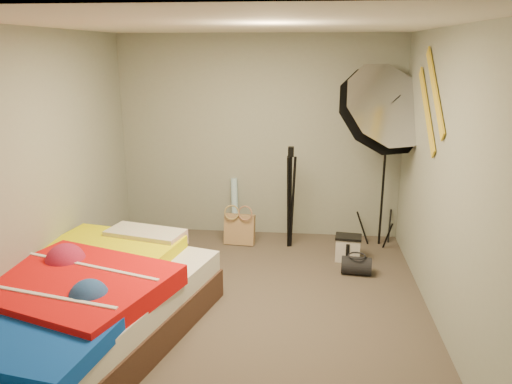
# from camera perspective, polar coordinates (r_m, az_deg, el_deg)

# --- Properties ---
(floor) EXTENTS (4.00, 4.00, 0.00)m
(floor) POSITION_cam_1_polar(r_m,az_deg,el_deg) (4.77, -1.98, -13.03)
(floor) COLOR brown
(floor) RESTS_ON ground
(ceiling) EXTENTS (4.00, 4.00, 0.00)m
(ceiling) POSITION_cam_1_polar(r_m,az_deg,el_deg) (4.17, -2.32, 18.55)
(ceiling) COLOR silver
(ceiling) RESTS_ON wall_back
(wall_back) EXTENTS (3.50, 0.00, 3.50)m
(wall_back) POSITION_cam_1_polar(r_m,az_deg,el_deg) (6.25, 0.39, 6.22)
(wall_back) COLOR gray
(wall_back) RESTS_ON floor
(wall_front) EXTENTS (3.50, 0.00, 3.50)m
(wall_front) POSITION_cam_1_polar(r_m,az_deg,el_deg) (2.45, -8.64, -9.98)
(wall_front) COLOR gray
(wall_front) RESTS_ON floor
(wall_left) EXTENTS (0.00, 4.00, 4.00)m
(wall_left) POSITION_cam_1_polar(r_m,az_deg,el_deg) (4.86, -23.06, 2.06)
(wall_left) COLOR gray
(wall_left) RESTS_ON floor
(wall_right) EXTENTS (0.00, 4.00, 4.00)m
(wall_right) POSITION_cam_1_polar(r_m,az_deg,el_deg) (4.42, 20.96, 1.00)
(wall_right) COLOR gray
(wall_right) RESTS_ON floor
(tote_bag) EXTENTS (0.38, 0.19, 0.38)m
(tote_bag) POSITION_cam_1_polar(r_m,az_deg,el_deg) (6.14, -1.89, -4.29)
(tote_bag) COLOR tan
(tote_bag) RESTS_ON floor
(wrapping_roll) EXTENTS (0.13, 0.22, 0.74)m
(wrapping_roll) POSITION_cam_1_polar(r_m,az_deg,el_deg) (6.40, -2.44, -1.71)
(wrapping_roll) COLOR #56A6CA
(wrapping_roll) RESTS_ON floor
(camera_case) EXTENTS (0.29, 0.22, 0.27)m
(camera_case) POSITION_cam_1_polar(r_m,az_deg,el_deg) (5.78, 10.46, -6.41)
(camera_case) COLOR beige
(camera_case) RESTS_ON floor
(duffel_bag) EXTENTS (0.33, 0.22, 0.19)m
(duffel_bag) POSITION_cam_1_polar(r_m,az_deg,el_deg) (5.47, 11.40, -8.24)
(duffel_bag) COLOR black
(duffel_bag) RESTS_ON floor
(wall_stripe_upper) EXTENTS (0.02, 0.91, 0.78)m
(wall_stripe_upper) POSITION_cam_1_polar(r_m,az_deg,el_deg) (4.88, 19.78, 10.82)
(wall_stripe_upper) COLOR gold
(wall_stripe_upper) RESTS_ON wall_right
(wall_stripe_lower) EXTENTS (0.02, 0.91, 0.78)m
(wall_stripe_lower) POSITION_cam_1_polar(r_m,az_deg,el_deg) (5.14, 18.93, 8.87)
(wall_stripe_lower) COLOR gold
(wall_stripe_lower) RESTS_ON wall_right
(bed) EXTENTS (2.00, 2.56, 0.63)m
(bed) POSITION_cam_1_polar(r_m,az_deg,el_deg) (4.41, -18.87, -11.87)
(bed) COLOR #432A1F
(bed) RESTS_ON floor
(photo_umbrella) EXTENTS (1.14, 1.18, 2.29)m
(photo_umbrella) POSITION_cam_1_polar(r_m,az_deg,el_deg) (5.76, 14.11, 8.86)
(photo_umbrella) COLOR black
(photo_umbrella) RESTS_ON floor
(camera_tripod) EXTENTS (0.07, 0.07, 1.23)m
(camera_tripod) POSITION_cam_1_polar(r_m,az_deg,el_deg) (5.90, 3.93, 0.18)
(camera_tripod) COLOR black
(camera_tripod) RESTS_ON floor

